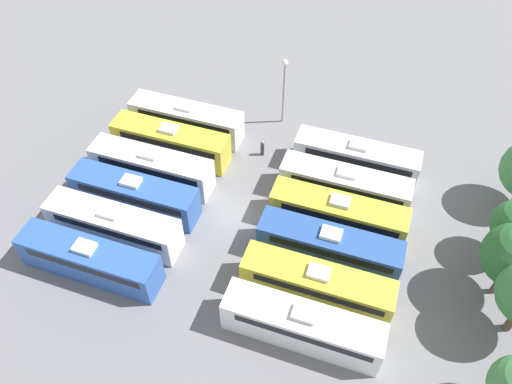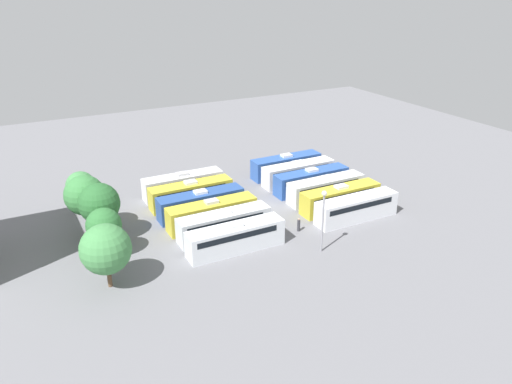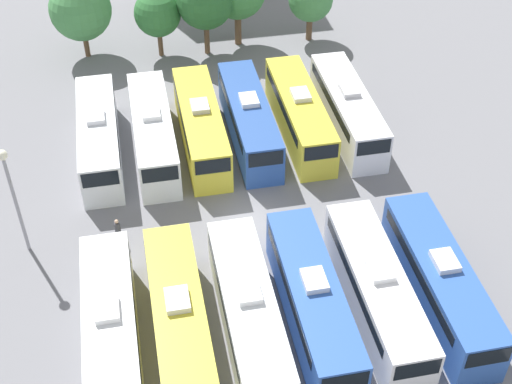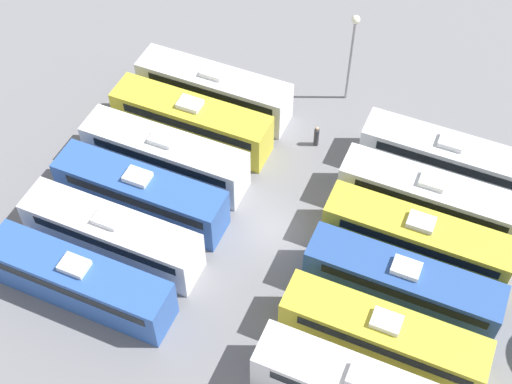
% 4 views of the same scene
% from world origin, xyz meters
% --- Properties ---
extents(ground_plane, '(122.46, 122.46, 0.00)m').
position_xyz_m(ground_plane, '(0.00, 0.00, 0.00)').
color(ground_plane, slate).
extents(bus_0, '(2.63, 11.30, 3.43)m').
position_xyz_m(bus_0, '(-8.78, -8.27, 1.69)').
color(bus_0, silver).
rests_on(bus_0, ground_plane).
extents(bus_1, '(2.63, 11.30, 3.43)m').
position_xyz_m(bus_1, '(-5.31, -8.33, 1.69)').
color(bus_1, gold).
rests_on(bus_1, ground_plane).
extents(bus_2, '(2.63, 11.30, 3.43)m').
position_xyz_m(bus_2, '(-1.74, -8.51, 1.69)').
color(bus_2, silver).
rests_on(bus_2, ground_plane).
extents(bus_3, '(2.63, 11.30, 3.43)m').
position_xyz_m(bus_3, '(1.72, -8.41, 1.69)').
color(bus_3, '#2D56A8').
rests_on(bus_3, ground_plane).
extents(bus_4, '(2.63, 11.30, 3.43)m').
position_xyz_m(bus_4, '(5.24, -8.43, 1.69)').
color(bus_4, silver).
rests_on(bus_4, ground_plane).
extents(bus_5, '(2.63, 11.30, 3.43)m').
position_xyz_m(bus_5, '(8.81, -8.46, 1.69)').
color(bus_5, '#2D56A8').
rests_on(bus_5, ground_plane).
extents(bus_6, '(2.63, 11.30, 3.43)m').
position_xyz_m(bus_6, '(-8.83, 8.69, 1.69)').
color(bus_6, silver).
rests_on(bus_6, ground_plane).
extents(bus_7, '(2.63, 11.30, 3.43)m').
position_xyz_m(bus_7, '(-5.16, 8.42, 1.69)').
color(bus_7, silver).
rests_on(bus_7, ground_plane).
extents(bus_8, '(2.63, 11.30, 3.43)m').
position_xyz_m(bus_8, '(-1.82, 8.57, 1.69)').
color(bus_8, gold).
rests_on(bus_8, ground_plane).
extents(bus_9, '(2.63, 11.30, 3.43)m').
position_xyz_m(bus_9, '(1.62, 8.65, 1.69)').
color(bus_9, '#284C93').
rests_on(bus_9, ground_plane).
extents(bus_10, '(2.63, 11.30, 3.43)m').
position_xyz_m(bus_10, '(5.28, 8.60, 1.69)').
color(bus_10, gold).
rests_on(bus_10, ground_plane).
extents(bus_11, '(2.63, 11.30, 3.43)m').
position_xyz_m(bus_11, '(8.79, 8.45, 1.69)').
color(bus_11, silver).
rests_on(bus_11, ground_plane).
extents(worker_person, '(0.36, 0.36, 1.71)m').
position_xyz_m(worker_person, '(-8.11, -0.15, 0.79)').
color(worker_person, '#333338').
rests_on(worker_person, ground_plane).
extents(light_pole, '(0.60, 0.60, 7.39)m').
position_xyz_m(light_pole, '(-13.46, 0.23, 5.05)').
color(light_pole, gray).
rests_on(light_pole, ground_plane).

